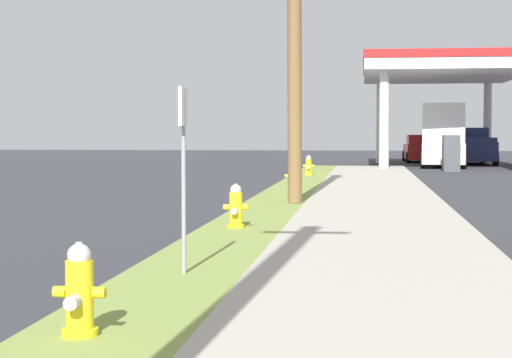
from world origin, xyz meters
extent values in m
cylinder|color=yellow|center=(0.53, 4.61, 0.15)|extent=(0.29, 0.29, 0.06)
cylinder|color=yellow|center=(0.53, 4.61, 0.42)|extent=(0.22, 0.22, 0.60)
sphere|color=#B2B2B7|center=(0.53, 4.61, 0.76)|extent=(0.19, 0.19, 0.19)
cylinder|color=#B2B2B7|center=(0.53, 4.61, 0.84)|extent=(0.06, 0.06, 0.05)
cylinder|color=yellow|center=(0.37, 4.61, 0.47)|extent=(0.10, 0.09, 0.09)
cylinder|color=yellow|center=(0.69, 4.61, 0.47)|extent=(0.10, 0.09, 0.09)
cylinder|color=#B2B2B7|center=(0.53, 4.44, 0.42)|extent=(0.11, 0.12, 0.11)
cylinder|color=yellow|center=(0.61, 12.45, 0.15)|extent=(0.29, 0.29, 0.06)
cylinder|color=yellow|center=(0.61, 12.45, 0.42)|extent=(0.22, 0.22, 0.60)
sphere|color=#B2B2B7|center=(0.61, 12.45, 0.76)|extent=(0.19, 0.19, 0.19)
cylinder|color=#B2B2B7|center=(0.61, 12.45, 0.84)|extent=(0.06, 0.06, 0.05)
cylinder|color=yellow|center=(0.45, 12.45, 0.47)|extent=(0.10, 0.09, 0.09)
cylinder|color=yellow|center=(0.77, 12.45, 0.47)|extent=(0.10, 0.09, 0.09)
cylinder|color=#B2B2B7|center=(0.61, 12.28, 0.42)|extent=(0.11, 0.12, 0.11)
cylinder|color=yellow|center=(0.67, 23.04, 0.15)|extent=(0.29, 0.29, 0.06)
cylinder|color=yellow|center=(0.67, 23.04, 0.42)|extent=(0.22, 0.22, 0.60)
sphere|color=#B2B2B7|center=(0.67, 23.04, 0.76)|extent=(0.19, 0.19, 0.19)
cylinder|color=#B2B2B7|center=(0.67, 23.04, 0.84)|extent=(0.06, 0.06, 0.05)
cylinder|color=yellow|center=(0.51, 23.04, 0.47)|extent=(0.10, 0.09, 0.09)
cylinder|color=yellow|center=(0.83, 23.04, 0.47)|extent=(0.10, 0.09, 0.09)
cylinder|color=#B2B2B7|center=(0.67, 22.87, 0.42)|extent=(0.11, 0.12, 0.11)
cylinder|color=yellow|center=(0.67, 30.52, 0.15)|extent=(0.29, 0.29, 0.06)
cylinder|color=yellow|center=(0.67, 30.52, 0.42)|extent=(0.22, 0.22, 0.60)
sphere|color=#B2B2B7|center=(0.67, 30.52, 0.76)|extent=(0.19, 0.19, 0.19)
cylinder|color=#B2B2B7|center=(0.67, 30.52, 0.84)|extent=(0.06, 0.06, 0.05)
cylinder|color=yellow|center=(0.51, 30.52, 0.47)|extent=(0.10, 0.09, 0.09)
cylinder|color=yellow|center=(0.83, 30.52, 0.47)|extent=(0.10, 0.09, 0.09)
cylinder|color=#B2B2B7|center=(0.67, 30.35, 0.42)|extent=(0.11, 0.12, 0.11)
cylinder|color=gray|center=(0.72, 7.71, 1.17)|extent=(0.05, 0.05, 2.10)
cube|color=white|center=(0.72, 7.71, 2.02)|extent=(0.04, 0.36, 0.44)
cylinder|color=silver|center=(3.60, 37.14, 2.23)|extent=(0.44, 0.44, 4.46)
cylinder|color=silver|center=(3.60, 47.27, 2.23)|extent=(0.44, 0.44, 4.46)
cylinder|color=silver|center=(9.46, 47.27, 2.23)|extent=(0.44, 0.44, 4.46)
cube|color=white|center=(6.53, 42.20, 4.71)|extent=(7.66, 11.93, 0.50)
cube|color=red|center=(6.53, 42.20, 5.14)|extent=(7.76, 12.03, 0.36)
cube|color=#47474C|center=(6.53, 37.14, 0.80)|extent=(0.70, 1.10, 1.60)
cube|color=#47474C|center=(6.53, 47.27, 0.80)|extent=(0.70, 1.10, 1.60)
cube|color=red|center=(6.00, 49.20, 0.59)|extent=(1.90, 4.53, 0.85)
cube|color=red|center=(6.01, 48.98, 1.29)|extent=(1.64, 2.05, 0.56)
cylinder|color=black|center=(5.11, 50.89, 0.30)|extent=(0.23, 0.60, 0.60)
cylinder|color=black|center=(6.83, 50.92, 0.30)|extent=(0.23, 0.60, 0.60)
cylinder|color=black|center=(5.17, 47.49, 0.30)|extent=(0.23, 0.60, 0.60)
cylinder|color=black|center=(6.89, 47.52, 0.30)|extent=(0.23, 0.60, 0.60)
cube|color=navy|center=(8.48, 46.26, 0.71)|extent=(2.12, 5.44, 1.00)
cube|color=navy|center=(8.46, 47.23, 1.59)|extent=(1.89, 2.09, 0.76)
cube|color=navy|center=(8.51, 45.07, 1.33)|extent=(1.95, 2.96, 0.24)
cylinder|color=black|center=(7.48, 48.39, 0.38)|extent=(0.24, 0.76, 0.76)
cylinder|color=black|center=(9.38, 48.43, 0.38)|extent=(0.24, 0.76, 0.76)
cylinder|color=black|center=(7.58, 44.09, 0.38)|extent=(0.24, 0.76, 0.76)
cylinder|color=black|center=(9.48, 44.13, 0.38)|extent=(0.24, 0.76, 0.76)
cube|color=#BCBCC1|center=(6.60, 42.39, 0.71)|extent=(2.40, 6.51, 1.00)
cube|color=white|center=(6.55, 41.62, 2.16)|extent=(2.21, 4.08, 1.90)
cube|color=#BCBCC1|center=(6.73, 44.43, 1.66)|extent=(1.97, 2.16, 0.90)
cylinder|color=black|center=(5.82, 45.09, 0.38)|extent=(0.27, 0.77, 0.76)
cylinder|color=black|center=(7.72, 44.97, 0.38)|extent=(0.27, 0.77, 0.76)
cylinder|color=black|center=(5.48, 39.80, 0.38)|extent=(0.27, 0.77, 0.76)
cylinder|color=black|center=(7.38, 39.68, 0.38)|extent=(0.27, 0.77, 0.76)
camera|label=1|loc=(2.75, -1.96, 1.73)|focal=61.08mm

